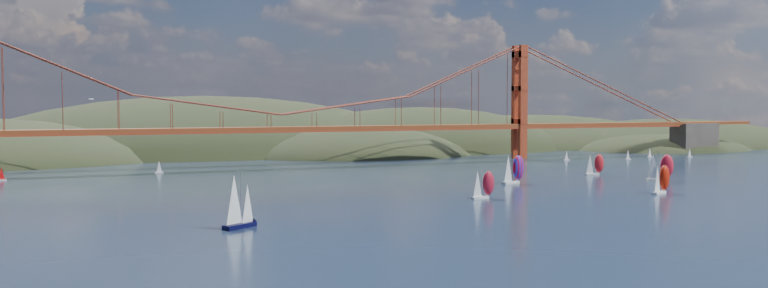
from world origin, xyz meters
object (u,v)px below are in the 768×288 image
at_px(racer_0, 483,184).
at_px(racer_2, 660,167).
at_px(sloop_navy, 238,202).
at_px(racer_3, 594,164).
at_px(racer_1, 661,179).
at_px(racer_rwb, 513,169).

relative_size(racer_0, racer_2, 0.84).
height_order(sloop_navy, racer_2, sloop_navy).
distance_m(racer_0, racer_2, 83.16).
bearing_deg(racer_0, sloop_navy, -171.56).
xyz_separation_m(racer_0, racer_2, (81.22, 17.80, 0.77)).
bearing_deg(racer_2, racer_3, 129.27).
relative_size(sloop_navy, racer_3, 1.46).
bearing_deg(racer_0, racer_1, -20.25).
distance_m(racer_1, racer_3, 58.64).
relative_size(sloop_navy, racer_0, 1.47).
bearing_deg(racer_3, racer_0, -143.91).
relative_size(sloop_navy, racer_1, 1.34).
relative_size(racer_1, racer_rwb, 0.89).
xyz_separation_m(sloop_navy, racer_3, (148.14, 66.50, -1.51)).
distance_m(racer_0, racer_1, 55.14).
height_order(sloop_navy, racer_3, sloop_navy).
xyz_separation_m(racer_2, racer_rwb, (-51.62, 12.10, 0.17)).
distance_m(racer_1, racer_2, 39.69).
xyz_separation_m(racer_0, racer_rwb, (29.60, 29.90, 0.94)).
distance_m(sloop_navy, racer_rwb, 115.86).
distance_m(racer_1, racer_rwb, 47.71).
xyz_separation_m(racer_3, racer_rwb, (-44.88, -13.96, 0.91)).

